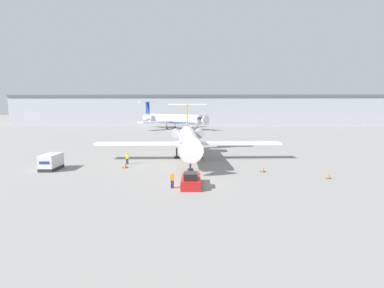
# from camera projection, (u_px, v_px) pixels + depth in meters

# --- Properties ---
(ground_plane) EXTENTS (600.00, 600.00, 0.00)m
(ground_plane) POSITION_uv_depth(u_px,v_px,m) (190.00, 186.00, 32.17)
(ground_plane) COLOR gray
(terminal_building) EXTENTS (180.00, 16.80, 14.40)m
(terminal_building) POSITION_uv_depth(u_px,v_px,m) (195.00, 110.00, 150.38)
(terminal_building) COLOR #9EA3AD
(terminal_building) RESTS_ON ground
(airplane_main) EXTENTS (30.21, 25.30, 9.13)m
(airplane_main) POSITION_uv_depth(u_px,v_px,m) (189.00, 139.00, 48.64)
(airplane_main) COLOR white
(airplane_main) RESTS_ON ground
(pushback_tug) EXTENTS (2.03, 4.70, 1.70)m
(pushback_tug) POSITION_uv_depth(u_px,v_px,m) (191.00, 181.00, 32.15)
(pushback_tug) COLOR #B21919
(pushback_tug) RESTS_ON ground
(luggage_cart) EXTENTS (1.91, 3.72, 2.16)m
(luggage_cart) POSITION_uv_depth(u_px,v_px,m) (51.00, 162.00, 40.67)
(luggage_cart) COLOR #232326
(luggage_cart) RESTS_ON ground
(worker_near_tug) EXTENTS (0.40, 0.24, 1.75)m
(worker_near_tug) POSITION_uv_depth(u_px,v_px,m) (172.00, 180.00, 31.40)
(worker_near_tug) COLOR #232838
(worker_near_tug) RESTS_ON ground
(worker_by_wing) EXTENTS (0.40, 0.25, 1.79)m
(worker_by_wing) POSITION_uv_depth(u_px,v_px,m) (127.00, 158.00, 44.68)
(worker_by_wing) COLOR #232838
(worker_by_wing) RESTS_ON ground
(traffic_cone_left) EXTENTS (0.69, 0.69, 0.79)m
(traffic_cone_left) POSITION_uv_depth(u_px,v_px,m) (125.00, 165.00, 42.12)
(traffic_cone_left) COLOR black
(traffic_cone_left) RESTS_ON ground
(traffic_cone_right) EXTENTS (0.60, 0.60, 0.63)m
(traffic_cone_right) POSITION_uv_depth(u_px,v_px,m) (263.00, 170.00, 39.41)
(traffic_cone_right) COLOR black
(traffic_cone_right) RESTS_ON ground
(traffic_cone_mid) EXTENTS (0.50, 0.50, 0.72)m
(traffic_cone_mid) POSITION_uv_depth(u_px,v_px,m) (328.00, 176.00, 35.77)
(traffic_cone_mid) COLOR black
(traffic_cone_mid) RESTS_ON ground
(airplane_parked_far_left) EXTENTS (29.06, 26.77, 10.78)m
(airplane_parked_far_left) POSITION_uv_depth(u_px,v_px,m) (173.00, 119.00, 117.98)
(airplane_parked_far_left) COLOR silver
(airplane_parked_far_left) RESTS_ON ground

